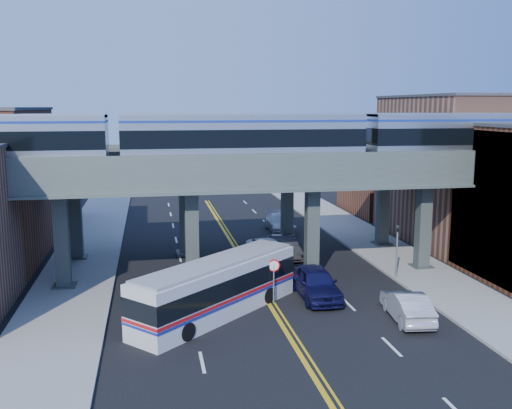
% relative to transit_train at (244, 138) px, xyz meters
% --- Properties ---
extents(ground, '(120.00, 120.00, 0.00)m').
position_rel_transit_train_xyz_m(ground, '(0.59, -8.00, -9.27)').
color(ground, black).
rests_on(ground, ground).
extents(sidewalk_west, '(5.00, 70.00, 0.16)m').
position_rel_transit_train_xyz_m(sidewalk_west, '(-10.91, 2.00, -9.19)').
color(sidewalk_west, gray).
rests_on(sidewalk_west, ground).
extents(sidewalk_east, '(5.00, 70.00, 0.16)m').
position_rel_transit_train_xyz_m(sidewalk_east, '(12.09, 2.00, -9.19)').
color(sidewalk_east, gray).
rests_on(sidewalk_east, ground).
extents(building_west_c, '(8.00, 10.00, 8.00)m').
position_rel_transit_train_xyz_m(building_west_c, '(-17.91, 21.00, -5.27)').
color(building_west_c, brown).
rests_on(building_west_c, ground).
extents(building_east_b, '(8.00, 14.00, 12.00)m').
position_rel_transit_train_xyz_m(building_east_b, '(19.09, 8.00, -3.27)').
color(building_east_b, brown).
rests_on(building_east_b, ground).
extents(building_east_c, '(8.00, 10.00, 9.00)m').
position_rel_transit_train_xyz_m(building_east_c, '(19.09, 21.00, -4.77)').
color(building_east_c, brown).
rests_on(building_east_c, ground).
extents(mural_panel, '(0.10, 9.50, 9.50)m').
position_rel_transit_train_xyz_m(mural_panel, '(15.14, -4.00, -4.52)').
color(mural_panel, teal).
rests_on(mural_panel, ground).
extents(elevated_viaduct_near, '(52.00, 3.60, 7.40)m').
position_rel_transit_train_xyz_m(elevated_viaduct_near, '(0.59, 0.00, -2.80)').
color(elevated_viaduct_near, '#3F4945').
rests_on(elevated_viaduct_near, ground).
extents(elevated_viaduct_far, '(52.00, 3.60, 7.40)m').
position_rel_transit_train_xyz_m(elevated_viaduct_far, '(0.59, 7.00, -2.80)').
color(elevated_viaduct_far, '#3F4945').
rests_on(elevated_viaduct_far, ground).
extents(transit_train, '(47.36, 2.97, 3.46)m').
position_rel_transit_train_xyz_m(transit_train, '(0.00, 0.00, 0.00)').
color(transit_train, black).
rests_on(transit_train, elevated_viaduct_near).
extents(stop_sign, '(0.76, 0.09, 2.63)m').
position_rel_transit_train_xyz_m(stop_sign, '(0.89, -5.00, -7.51)').
color(stop_sign, slate).
rests_on(stop_sign, ground).
extents(traffic_signal, '(0.15, 0.18, 4.10)m').
position_rel_transit_train_xyz_m(traffic_signal, '(9.79, -2.00, -6.97)').
color(traffic_signal, slate).
rests_on(traffic_signal, ground).
extents(transit_bus, '(10.01, 9.44, 2.90)m').
position_rel_transit_train_xyz_m(transit_bus, '(-2.52, -6.24, -7.78)').
color(transit_bus, silver).
rests_on(transit_bus, ground).
extents(car_lane_a, '(2.24, 5.44, 1.84)m').
position_rel_transit_train_xyz_m(car_lane_a, '(3.57, -4.53, -8.35)').
color(car_lane_a, '#100F39').
rests_on(car_lane_a, ground).
extents(car_lane_b, '(1.72, 4.90, 1.61)m').
position_rel_transit_train_xyz_m(car_lane_b, '(3.87, 4.75, -8.47)').
color(car_lane_b, '#29292B').
rests_on(car_lane_b, ground).
extents(car_lane_c, '(2.65, 5.65, 1.56)m').
position_rel_transit_train_xyz_m(car_lane_c, '(2.39, 3.92, -8.49)').
color(car_lane_c, white).
rests_on(car_lane_c, ground).
extents(car_lane_d, '(2.25, 5.38, 1.55)m').
position_rel_transit_train_xyz_m(car_lane_d, '(5.59, 13.76, -8.50)').
color(car_lane_d, '#AFB0B4').
rests_on(car_lane_d, ground).
extents(car_parked_curb, '(2.20, 4.90, 1.56)m').
position_rel_transit_train_xyz_m(car_parked_curb, '(7.33, -8.84, -8.49)').
color(car_parked_curb, '#AFAEB3').
rests_on(car_parked_curb, ground).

